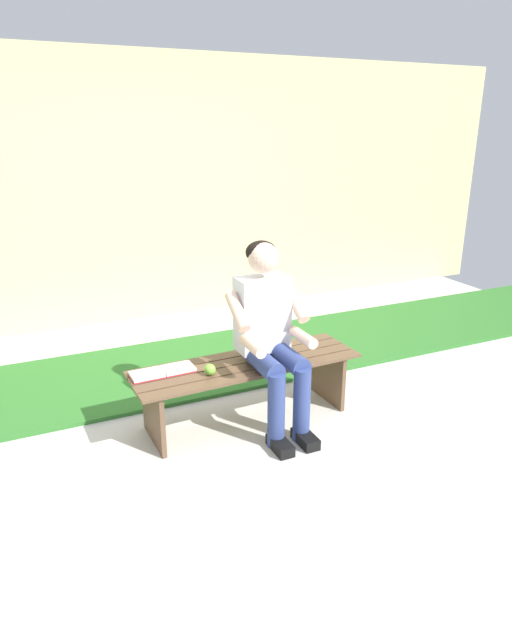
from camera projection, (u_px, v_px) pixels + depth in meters
name	position (u px, v px, depth m)	size (l,w,h in m)	color
ground_plane	(123.00, 571.00, 2.51)	(10.00, 7.00, 0.04)	beige
grass_strip	(200.00, 363.00, 4.63)	(9.00, 1.23, 0.03)	#2D6B28
brick_wall	(96.00, 193.00, 5.31)	(9.50, 0.24, 2.60)	#D1C684
bench_near	(247.00, 377.00, 3.67)	(1.57, 0.51, 0.43)	brown
person_seated	(270.00, 330.00, 3.52)	(0.50, 0.69, 1.23)	silver
apple	(210.00, 370.00, 3.45)	(0.07, 0.07, 0.07)	#72B738
book_open	(163.00, 372.00, 3.48)	(0.42, 0.17, 0.02)	white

